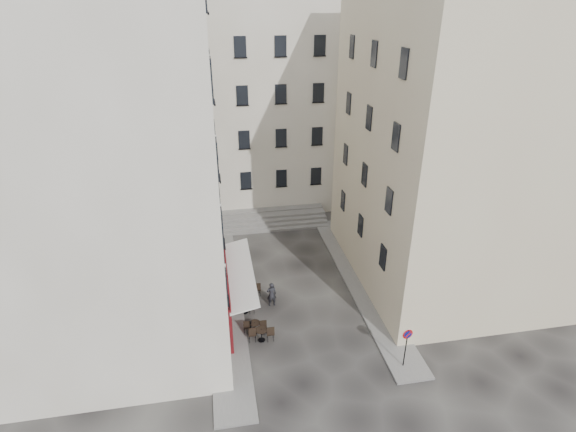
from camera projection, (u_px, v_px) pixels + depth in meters
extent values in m
plane|color=black|center=(303.00, 317.00, 26.94)|extent=(90.00, 90.00, 0.00)
cube|color=slate|center=(224.00, 286.00, 29.74)|extent=(2.00, 22.00, 0.12)
cube|color=slate|center=(359.00, 281.00, 30.28)|extent=(2.00, 18.00, 0.12)
cube|color=beige|center=(99.00, 151.00, 23.55)|extent=(12.00, 16.00, 20.00)
cube|color=beige|center=(460.00, 146.00, 27.74)|extent=(12.00, 14.00, 18.00)
cube|color=beige|center=(249.00, 101.00, 39.64)|extent=(18.00, 10.00, 18.00)
cube|color=#42090C|center=(227.00, 291.00, 26.36)|extent=(0.25, 7.00, 3.50)
cube|color=black|center=(228.00, 296.00, 26.52)|extent=(0.06, 3.85, 2.00)
cube|color=white|center=(240.00, 272.00, 25.96)|extent=(1.58, 7.30, 0.41)
cube|color=slate|center=(274.00, 226.00, 37.42)|extent=(9.00, 1.80, 0.20)
cube|color=slate|center=(273.00, 221.00, 37.73)|extent=(9.00, 1.80, 0.20)
cube|color=slate|center=(272.00, 217.00, 38.04)|extent=(9.00, 1.80, 0.20)
cube|color=slate|center=(271.00, 213.00, 38.35)|extent=(9.00, 1.80, 0.20)
cylinder|color=black|center=(251.00, 328.00, 25.34)|extent=(0.10, 0.10, 0.90)
sphere|color=black|center=(250.00, 322.00, 25.14)|extent=(0.12, 0.12, 0.12)
cylinder|color=black|center=(245.00, 292.00, 28.44)|extent=(0.10, 0.10, 0.90)
sphere|color=black|center=(245.00, 286.00, 28.23)|extent=(0.12, 0.12, 0.12)
cylinder|color=black|center=(241.00, 263.00, 31.54)|extent=(0.10, 0.10, 0.90)
sphere|color=black|center=(240.00, 257.00, 31.33)|extent=(0.12, 0.12, 0.12)
cylinder|color=black|center=(405.00, 349.00, 22.76)|extent=(0.06, 0.06, 2.42)
cylinder|color=red|center=(408.00, 334.00, 22.33)|extent=(0.56, 0.09, 0.56)
cylinder|color=navy|center=(408.00, 335.00, 22.31)|extent=(0.41, 0.08, 0.41)
cube|color=red|center=(408.00, 335.00, 22.28)|extent=(0.33, 0.06, 0.33)
cylinder|color=black|center=(262.00, 340.00, 25.01)|extent=(0.40, 0.40, 0.02)
cylinder|color=black|center=(261.00, 335.00, 24.85)|extent=(0.06, 0.06, 0.78)
cylinder|color=black|center=(261.00, 330.00, 24.69)|extent=(0.67, 0.67, 0.04)
cube|color=black|center=(270.00, 333.00, 24.90)|extent=(0.42, 0.42, 1.00)
cube|color=black|center=(252.00, 334.00, 24.84)|extent=(0.42, 0.42, 1.00)
cylinder|color=black|center=(255.00, 332.00, 25.62)|extent=(0.37, 0.37, 0.02)
cylinder|color=black|center=(255.00, 327.00, 25.47)|extent=(0.05, 0.05, 0.71)
cylinder|color=black|center=(255.00, 323.00, 25.33)|extent=(0.61, 0.61, 0.04)
cube|color=black|center=(263.00, 326.00, 25.52)|extent=(0.39, 0.39, 0.91)
cube|color=black|center=(247.00, 326.00, 25.47)|extent=(0.39, 0.39, 0.91)
cylinder|color=black|center=(245.00, 312.00, 27.21)|extent=(0.33, 0.33, 0.02)
cylinder|color=black|center=(245.00, 308.00, 27.08)|extent=(0.05, 0.05, 0.64)
cylinder|color=black|center=(245.00, 305.00, 26.95)|extent=(0.55, 0.55, 0.04)
cube|color=black|center=(252.00, 307.00, 27.12)|extent=(0.35, 0.35, 0.82)
cube|color=black|center=(238.00, 308.00, 27.08)|extent=(0.35, 0.35, 0.82)
cylinder|color=black|center=(250.00, 295.00, 28.79)|extent=(0.39, 0.39, 0.02)
cylinder|color=black|center=(250.00, 290.00, 28.64)|extent=(0.05, 0.05, 0.76)
cylinder|color=black|center=(249.00, 286.00, 28.48)|extent=(0.65, 0.65, 0.04)
cube|color=black|center=(257.00, 289.00, 28.69)|extent=(0.41, 0.41, 0.98)
cube|color=black|center=(242.00, 289.00, 28.63)|extent=(0.41, 0.41, 0.98)
cylinder|color=black|center=(238.00, 282.00, 30.08)|extent=(0.36, 0.36, 0.02)
cylinder|color=black|center=(238.00, 278.00, 29.94)|extent=(0.05, 0.05, 0.70)
cylinder|color=black|center=(238.00, 274.00, 29.79)|extent=(0.60, 0.60, 0.04)
cube|color=black|center=(245.00, 277.00, 29.99)|extent=(0.38, 0.38, 0.90)
cube|color=black|center=(231.00, 277.00, 29.93)|extent=(0.38, 0.38, 0.90)
imported|color=black|center=(272.00, 294.00, 27.60)|extent=(0.63, 0.44, 1.65)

